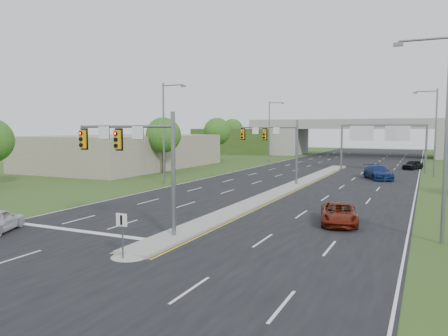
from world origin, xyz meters
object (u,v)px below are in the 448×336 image
signal_mast_far (276,141)px  keep_right_sign (122,228)px  car_far_a (339,214)px  sign_gantry (381,134)px  overpass (364,140)px  signal_mast_near (138,152)px  car_far_c (413,165)px  car_far_b (378,172)px

signal_mast_far → keep_right_sign: size_ratio=3.18×
car_far_a → sign_gantry: bearing=79.2°
signal_mast_far → keep_right_sign: (2.26, -29.45, -3.21)m
keep_right_sign → overpass: 84.55m
sign_gantry → car_far_a: sign_gantry is taller
keep_right_sign → car_far_a: (7.67, 11.99, -0.83)m
signal_mast_near → car_far_c: bearing=75.4°
sign_gantry → car_far_a: 37.75m
car_far_c → keep_right_sign: bearing=-76.2°
signal_mast_near → car_far_b: bearing=74.4°
keep_right_sign → signal_mast_near: bearing=116.9°
signal_mast_far → sign_gantry: size_ratio=0.60×
keep_right_sign → car_far_a: keep_right_sign is taller
car_far_a → overpass: bearing=83.7°
overpass → car_far_a: overpass is taller
sign_gantry → car_far_a: (0.99, -37.46, -4.56)m
car_far_a → car_far_c: car_far_c is taller
signal_mast_far → keep_right_sign: 29.71m
overpass → car_far_c: size_ratio=19.61×
sign_gantry → car_far_c: (4.09, 5.09, -4.52)m
keep_right_sign → overpass: (0.00, 84.53, 2.04)m
car_far_b → signal_mast_near: bearing=-129.2°
signal_mast_near → car_far_c: size_ratio=1.72×
car_far_b → sign_gantry: bearing=70.3°
keep_right_sign → car_far_b: bearing=79.3°
car_far_c → car_far_a: bearing=-69.2°
car_far_a → car_far_b: (-0.27, 27.00, 0.16)m
signal_mast_near → car_far_a: 13.10m
overpass → car_far_b: bearing=-80.8°
signal_mast_far → car_far_a: (9.93, -17.47, -4.04)m
keep_right_sign → car_far_a: bearing=57.4°
signal_mast_far → car_far_c: bearing=62.5°
signal_mast_far → car_far_b: 14.11m
sign_gantry → car_far_b: size_ratio=2.03×
signal_mast_far → sign_gantry: 21.91m
keep_right_sign → signal_mast_far: bearing=94.4°
sign_gantry → car_far_c: size_ratio=2.84×
signal_mast_far → car_far_c: 28.56m
car_far_b → car_far_a: bearing=-113.0°
signal_mast_far → car_far_a: bearing=-60.4°
overpass → car_far_a: (7.67, -72.54, -2.87)m
car_far_a → signal_mast_far: bearing=107.3°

